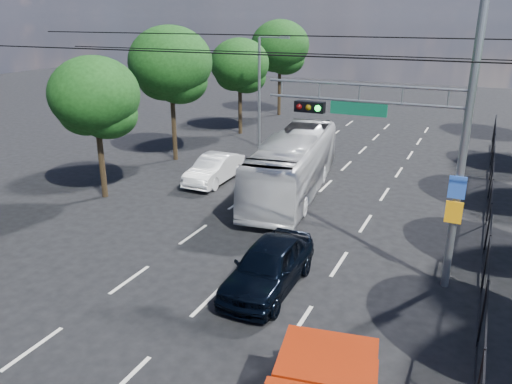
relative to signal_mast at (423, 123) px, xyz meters
The scene contains 13 objects.
ground 10.92m from the signal_mast, 123.48° to the right, with size 120.00×120.00×0.00m, color black.
lane_markings 9.56m from the signal_mast, 131.33° to the left, with size 6.12×38.00×0.01m.
signal_mast is the anchor object (origin of this frame).
streetlight_left 18.24m from the signal_mast, 129.66° to the left, with size 2.09×0.22×7.08m.
utility_wires 5.71m from the signal_mast, behind, with size 22.00×5.04×0.74m.
fence_right 6.37m from the signal_mast, 61.03° to the left, with size 0.06×34.03×2.00m.
tree_left_b 14.62m from the signal_mast, behind, with size 4.08×4.08×6.63m.
tree_left_c 17.57m from the signal_mast, 149.06° to the left, with size 4.80×4.80×7.80m.
tree_left_d 22.48m from the signal_mast, 130.73° to the left, with size 4.20×4.20×6.83m.
tree_left_e 29.12m from the signal_mast, 120.71° to the left, with size 4.92×4.92×7.99m.
navy_hatchback 6.44m from the signal_mast, 147.02° to the right, with size 1.86×4.62×1.57m, color black.
white_bus 9.72m from the signal_mast, 135.80° to the left, with size 2.46×10.52×2.93m, color silver.
white_van 13.24m from the signal_mast, 150.13° to the left, with size 1.51×4.32×1.42m, color white.
Camera 1 is at (6.95, -7.48, 8.26)m, focal length 35.00 mm.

